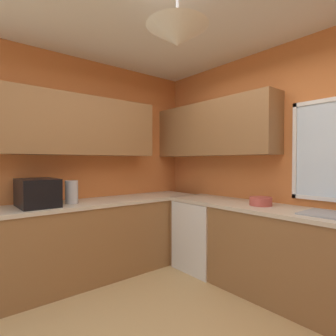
{
  "coord_description": "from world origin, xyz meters",
  "views": [
    {
      "loc": [
        1.44,
        -1.26,
        1.37
      ],
      "look_at": [
        -0.73,
        0.52,
        1.31
      ],
      "focal_mm": 29.04,
      "sensor_mm": 36.0,
      "label": 1
    }
  ],
  "objects_px": {
    "microwave": "(37,193)",
    "kettle": "(72,192)",
    "bowl": "(261,201)",
    "dishwasher": "(204,235)"
  },
  "relations": [
    {
      "from": "microwave",
      "to": "kettle",
      "type": "distance_m",
      "value": 0.35
    },
    {
      "from": "microwave",
      "to": "kettle",
      "type": "relative_size",
      "value": 1.87
    },
    {
      "from": "dishwasher",
      "to": "kettle",
      "type": "relative_size",
      "value": 3.35
    },
    {
      "from": "microwave",
      "to": "bowl",
      "type": "xyz_separation_m",
      "value": [
        1.44,
        1.86,
        -0.1
      ]
    },
    {
      "from": "microwave",
      "to": "dishwasher",
      "type": "bearing_deg",
      "value": 70.12
    },
    {
      "from": "microwave",
      "to": "bowl",
      "type": "bearing_deg",
      "value": 52.16
    },
    {
      "from": "dishwasher",
      "to": "kettle",
      "type": "xyz_separation_m",
      "value": [
        -0.64,
        -1.48,
        0.6
      ]
    },
    {
      "from": "dishwasher",
      "to": "microwave",
      "type": "bearing_deg",
      "value": -109.88
    },
    {
      "from": "microwave",
      "to": "bowl",
      "type": "distance_m",
      "value": 2.35
    },
    {
      "from": "bowl",
      "to": "microwave",
      "type": "bearing_deg",
      "value": -127.84
    }
  ]
}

